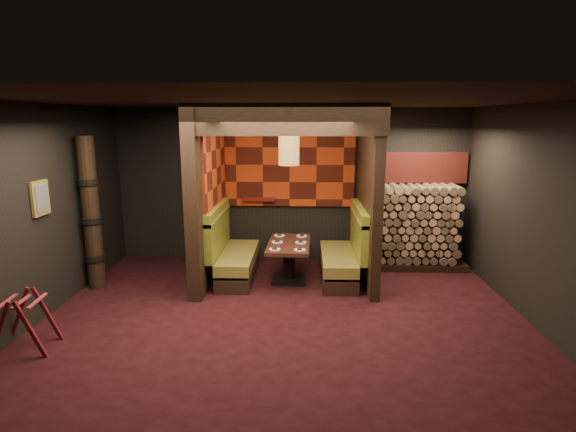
% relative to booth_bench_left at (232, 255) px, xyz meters
% --- Properties ---
extents(floor, '(6.50, 5.50, 0.02)m').
position_rel_booth_bench_left_xyz_m(floor, '(0.96, -1.65, -0.41)').
color(floor, black).
rests_on(floor, ground).
extents(ceiling, '(6.50, 5.50, 0.02)m').
position_rel_booth_bench_left_xyz_m(ceiling, '(0.96, -1.65, 2.46)').
color(ceiling, black).
rests_on(ceiling, ground).
extents(wall_back, '(6.50, 0.02, 2.85)m').
position_rel_booth_bench_left_xyz_m(wall_back, '(0.96, 1.11, 1.02)').
color(wall_back, black).
rests_on(wall_back, ground).
extents(wall_front, '(6.50, 0.02, 2.85)m').
position_rel_booth_bench_left_xyz_m(wall_front, '(0.96, -4.41, 1.02)').
color(wall_front, black).
rests_on(wall_front, ground).
extents(wall_left, '(0.02, 5.50, 2.85)m').
position_rel_booth_bench_left_xyz_m(wall_left, '(-2.30, -1.65, 1.02)').
color(wall_left, black).
rests_on(wall_left, ground).
extents(wall_right, '(0.02, 5.50, 2.85)m').
position_rel_booth_bench_left_xyz_m(wall_right, '(4.22, -1.65, 1.02)').
color(wall_right, black).
rests_on(wall_right, ground).
extents(partition_left, '(0.20, 2.20, 2.85)m').
position_rel_booth_bench_left_xyz_m(partition_left, '(-0.39, -0.00, 1.02)').
color(partition_left, black).
rests_on(partition_left, floor).
extents(partition_right, '(0.15, 2.10, 2.85)m').
position_rel_booth_bench_left_xyz_m(partition_right, '(2.26, 0.05, 1.02)').
color(partition_right, black).
rests_on(partition_right, floor).
extents(header_beam, '(2.85, 0.18, 0.44)m').
position_rel_booth_bench_left_xyz_m(header_beam, '(0.94, -0.95, 2.23)').
color(header_beam, black).
rests_on(header_beam, partition_left).
extents(tapa_back_panel, '(2.40, 0.06, 1.55)m').
position_rel_booth_bench_left_xyz_m(tapa_back_panel, '(0.94, 1.06, 1.42)').
color(tapa_back_panel, '#AE300F').
rests_on(tapa_back_panel, wall_back).
extents(tapa_side_panel, '(0.04, 1.85, 1.45)m').
position_rel_booth_bench_left_xyz_m(tapa_side_panel, '(-0.27, 0.17, 1.45)').
color(tapa_side_panel, '#AE300F').
rests_on(tapa_side_panel, partition_left).
extents(lacquer_shelf, '(0.60, 0.12, 0.07)m').
position_rel_booth_bench_left_xyz_m(lacquer_shelf, '(0.36, 1.00, 0.78)').
color(lacquer_shelf, '#591511').
rests_on(lacquer_shelf, wall_back).
extents(booth_bench_left, '(0.68, 1.60, 1.14)m').
position_rel_booth_bench_left_xyz_m(booth_bench_left, '(0.00, 0.00, 0.00)').
color(booth_bench_left, black).
rests_on(booth_bench_left, floor).
extents(booth_bench_right, '(0.68, 1.60, 1.14)m').
position_rel_booth_bench_left_xyz_m(booth_bench_right, '(1.89, 0.00, 0.00)').
color(booth_bench_right, black).
rests_on(booth_bench_right, floor).
extents(dining_table, '(0.71, 1.26, 0.66)m').
position_rel_booth_bench_left_xyz_m(dining_table, '(0.97, -0.12, 0.02)').
color(dining_table, black).
rests_on(dining_table, floor).
extents(place_settings, '(0.60, 1.04, 0.03)m').
position_rel_booth_bench_left_xyz_m(place_settings, '(0.97, -0.12, 0.27)').
color(place_settings, white).
rests_on(place_settings, dining_table).
extents(pendant_lamp, '(0.33, 0.33, 0.92)m').
position_rel_booth_bench_left_xyz_m(pendant_lamp, '(0.97, -0.17, 1.76)').
color(pendant_lamp, olive).
rests_on(pendant_lamp, ceiling).
extents(framed_picture, '(0.05, 0.36, 0.46)m').
position_rel_booth_bench_left_xyz_m(framed_picture, '(-2.25, -1.55, 1.22)').
color(framed_picture, olive).
rests_on(framed_picture, wall_left).
extents(luggage_rack, '(0.72, 0.54, 0.73)m').
position_rel_booth_bench_left_xyz_m(luggage_rack, '(-2.01, -2.54, -0.04)').
color(luggage_rack, '#4F1114').
rests_on(luggage_rack, floor).
extents(totem_column, '(0.31, 0.31, 2.40)m').
position_rel_booth_bench_left_xyz_m(totem_column, '(-2.09, -0.55, 0.79)').
color(totem_column, black).
rests_on(totem_column, floor).
extents(firewood_stack, '(1.73, 0.70, 1.50)m').
position_rel_booth_bench_left_xyz_m(firewood_stack, '(3.25, 0.70, 0.35)').
color(firewood_stack, black).
rests_on(firewood_stack, floor).
extents(mosaic_header, '(1.83, 0.10, 0.56)m').
position_rel_booth_bench_left_xyz_m(mosaic_header, '(3.25, 1.03, 1.38)').
color(mosaic_header, maroon).
rests_on(mosaic_header, wall_back).
extents(bay_front_post, '(0.08, 0.08, 2.85)m').
position_rel_booth_bench_left_xyz_m(bay_front_post, '(2.35, 0.31, 1.02)').
color(bay_front_post, black).
rests_on(bay_front_post, floor).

